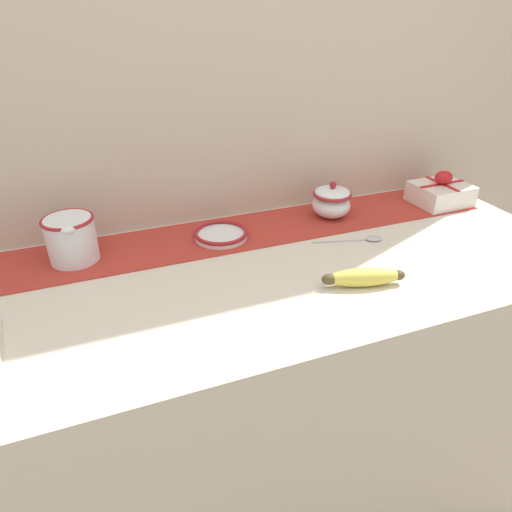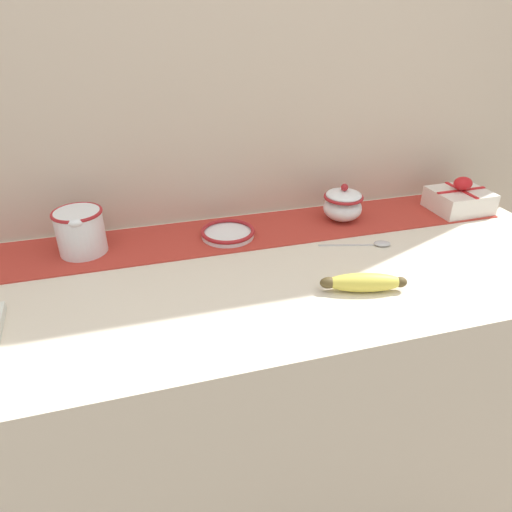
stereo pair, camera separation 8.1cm
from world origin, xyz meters
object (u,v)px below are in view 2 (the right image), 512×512
Objects in this scene: cream_pitcher at (80,230)px; small_dish at (228,233)px; banana at (364,282)px; spoon at (378,244)px; gift_box at (459,199)px; sugar_bowl at (343,204)px.

cream_pitcher reaches higher than small_dish.
banana reaches higher than spoon.
spoon is at bearing -22.71° from small_dish.
small_dish is 0.69m from gift_box.
small_dish is 0.76× the size of banana.
sugar_bowl is 0.68× the size of gift_box.
banana is (0.22, -0.33, 0.01)m from small_dish.
small_dish is at bearing -2.59° from cream_pitcher.
cream_pitcher is 0.76× the size of spoon.
cream_pitcher reaches higher than spoon.
gift_box is at bearing -1.72° from cream_pitcher.
cream_pitcher is 0.69m from sugar_bowl.
banana is 0.56m from gift_box.
sugar_bowl is at bearing 112.83° from spoon.
gift_box is at bearing 33.52° from banana.
sugar_bowl is 0.60× the size of spoon.
sugar_bowl is at bearing 71.98° from banana.
spoon is 0.36m from gift_box.
small_dish is at bearing -177.38° from sugar_bowl.
cream_pitcher reaches higher than banana.
gift_box is (1.05, -0.03, -0.02)m from cream_pitcher.
spoon is (0.13, 0.18, -0.02)m from banana.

